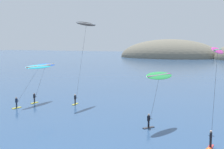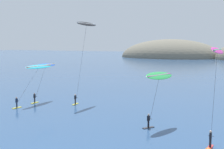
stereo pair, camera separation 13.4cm
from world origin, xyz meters
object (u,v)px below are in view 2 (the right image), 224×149
at_px(kitesurfer_magenta, 217,58).
at_px(kitesurfer_black, 86,30).
at_px(kitesurfer_cyan, 37,70).
at_px(kitesurfer_green, 159,79).
at_px(kitesurfer_blue, 45,68).

height_order(kitesurfer_magenta, kitesurfer_black, kitesurfer_black).
relative_size(kitesurfer_cyan, kitesurfer_green, 1.33).
bearing_deg(kitesurfer_black, kitesurfer_cyan, -144.08).
xyz_separation_m(kitesurfer_blue, kitesurfer_green, (22.12, -6.02, 0.03)).
xyz_separation_m(kitesurfer_blue, kitesurfer_black, (6.81, 2.60, 6.50)).
height_order(kitesurfer_green, kitesurfer_black, kitesurfer_black).
distance_m(kitesurfer_magenta, kitesurfer_black, 25.28).
height_order(kitesurfer_magenta, kitesurfer_green, kitesurfer_magenta).
relative_size(kitesurfer_blue, kitesurfer_black, 0.47).
relative_size(kitesurfer_magenta, kitesurfer_cyan, 1.11).
bearing_deg(kitesurfer_green, kitesurfer_black, 150.63).
xyz_separation_m(kitesurfer_magenta, kitesurfer_green, (-6.80, 3.07, -2.81)).
bearing_deg(kitesurfer_magenta, kitesurfer_blue, 162.55).
bearing_deg(kitesurfer_cyan, kitesurfer_magenta, -13.58).
relative_size(kitesurfer_cyan, kitesurfer_blue, 1.34).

